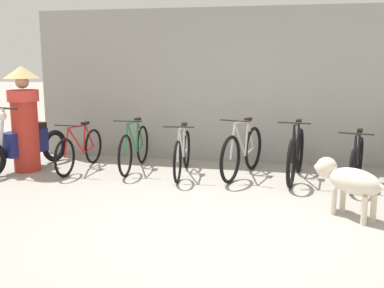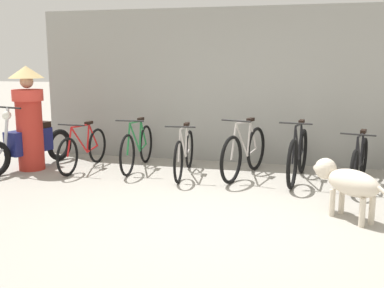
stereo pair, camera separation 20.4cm
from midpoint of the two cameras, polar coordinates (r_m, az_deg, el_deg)
The scene contains 11 objects.
ground_plane at distance 5.15m, azimuth 2.31°, elevation -9.51°, with size 60.00×60.00×0.00m, color #9E998E.
shop_wall_back at distance 7.89m, azimuth 6.05°, elevation 7.31°, with size 7.58×0.20×2.66m.
bicycle_0 at distance 7.58m, azimuth -14.79°, elevation -0.74°, with size 0.46×1.59×0.79m.
bicycle_1 at distance 7.43m, azimuth -8.09°, elevation -0.51°, with size 0.46×1.63×0.86m.
bicycle_2 at distance 7.01m, azimuth -2.06°, elevation -1.20°, with size 0.46×1.61×0.82m.
bicycle_3 at distance 6.96m, azimuth 5.60°, elevation -1.05°, with size 0.57×1.62×0.92m.
bicycle_4 at distance 6.89m, azimuth 12.22°, elevation -1.39°, with size 0.46×1.69×0.92m.
bicycle_5 at distance 6.88m, azimuth 19.37°, elevation -2.12°, with size 0.53×1.62×0.80m.
motorcycle at distance 7.87m, azimuth -21.20°, elevation -0.02°, with size 0.67×1.87×1.06m.
stray_dog at distance 5.39m, azimuth 18.22°, elevation -4.37°, with size 0.90×0.89×0.64m.
person_in_robes at distance 7.70m, azimuth -21.25°, elevation 3.47°, with size 0.57×0.57×1.69m.
Camera 1 is at (0.68, -4.80, 1.76)m, focal length 42.00 mm.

